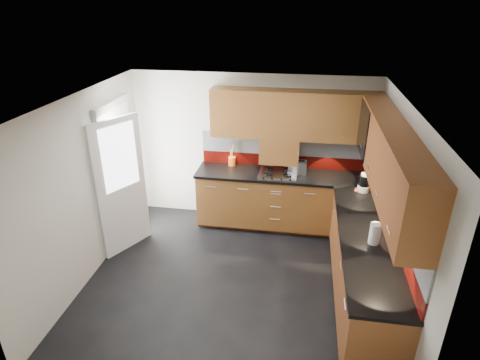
% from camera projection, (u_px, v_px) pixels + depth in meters
% --- Properties ---
extents(room, '(4.00, 3.80, 2.64)m').
position_uv_depth(room, '(232.00, 179.00, 4.68)').
color(room, black).
extents(base_cabinets, '(2.70, 3.20, 0.95)m').
position_uv_depth(base_cabinets, '(316.00, 231.00, 5.61)').
color(base_cabinets, brown).
rests_on(base_cabinets, room).
extents(countertop, '(2.72, 3.22, 0.04)m').
position_uv_depth(countertop, '(318.00, 201.00, 5.40)').
color(countertop, black).
rests_on(countertop, base_cabinets).
extents(backsplash, '(2.70, 3.20, 0.54)m').
position_uv_depth(backsplash, '(336.00, 176.00, 5.45)').
color(backsplash, maroon).
rests_on(backsplash, countertop).
extents(upper_cabinets, '(2.50, 3.20, 0.72)m').
position_uv_depth(upper_cabinets, '(338.00, 135.00, 5.05)').
color(upper_cabinets, brown).
rests_on(upper_cabinets, room).
extents(extractor_hood, '(0.60, 0.33, 0.40)m').
position_uv_depth(extractor_hood, '(280.00, 150.00, 6.17)').
color(extractor_hood, brown).
rests_on(extractor_hood, room).
extents(glass_cabinet, '(0.32, 0.80, 0.66)m').
position_uv_depth(glass_cabinet, '(375.00, 128.00, 5.23)').
color(glass_cabinet, black).
rests_on(glass_cabinet, room).
extents(back_door, '(0.42, 1.19, 2.04)m').
position_uv_depth(back_door, '(120.00, 178.00, 5.80)').
color(back_door, white).
rests_on(back_door, room).
extents(gas_hob, '(0.58, 0.51, 0.04)m').
position_uv_depth(gas_hob, '(278.00, 173.00, 6.16)').
color(gas_hob, silver).
rests_on(gas_hob, countertop).
extents(utensil_pot, '(0.12, 0.12, 0.42)m').
position_uv_depth(utensil_pot, '(232.00, 160.00, 6.44)').
color(utensil_pot, '#ED5B16').
rests_on(utensil_pot, countertop).
extents(toaster, '(0.28, 0.18, 0.20)m').
position_uv_depth(toaster, '(297.00, 167.00, 6.16)').
color(toaster, silver).
rests_on(toaster, countertop).
extents(food_processor, '(0.17, 0.17, 0.28)m').
position_uv_depth(food_processor, '(364.00, 183.00, 5.59)').
color(food_processor, white).
rests_on(food_processor, countertop).
extents(paper_towel, '(0.14, 0.14, 0.25)m').
position_uv_depth(paper_towel, '(375.00, 234.00, 4.41)').
color(paper_towel, white).
rests_on(paper_towel, countertop).
extents(orange_cloth, '(0.16, 0.15, 0.01)m').
position_uv_depth(orange_cloth, '(360.00, 190.00, 5.64)').
color(orange_cloth, '#F2481A').
rests_on(orange_cloth, countertop).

